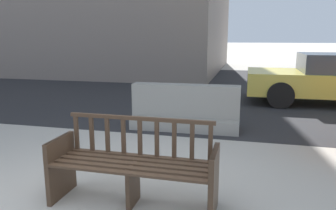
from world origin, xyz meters
The scene contains 4 objects.
street_asphalt centered at (0.00, 8.70, 0.00)m, with size 120.00×12.00×0.01m, color #28282B.
street_bench centered at (0.45, 0.31, 0.40)m, with size 1.69×0.54×0.88m.
jersey_barrier_centre centered at (0.42, 3.24, 0.34)m, with size 2.01×0.72×0.84m.
car_taxi_near centered at (3.64, 6.46, 0.65)m, with size 4.15×2.02×1.29m.
Camera 1 is at (1.53, -2.65, 1.70)m, focal length 35.00 mm.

